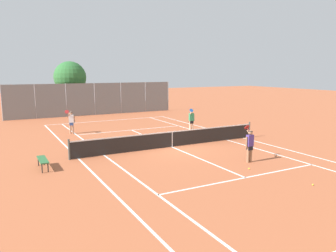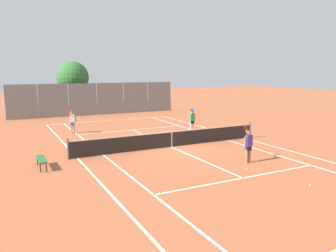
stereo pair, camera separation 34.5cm
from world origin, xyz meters
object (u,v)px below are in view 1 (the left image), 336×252
object	(u,v)px
loose_tennis_ball_3	(246,145)
courtside_bench	(43,160)
player_far_right	(191,119)
player_near_side	(250,144)
player_far_left	(71,121)
tree_behind_left	(69,78)
loose_tennis_ball_4	(205,134)
loose_tennis_ball_0	(249,169)
tennis_net	(172,139)
loose_tennis_ball_1	(313,185)
loose_tennis_ball_2	(197,130)

from	to	relation	value
loose_tennis_ball_3	courtside_bench	bearing A→B (deg)	176.57
player_far_right	loose_tennis_ball_3	size ratio (longest dim) A/B	26.88
player_near_side	player_far_left	bearing A→B (deg)	117.57
tree_behind_left	loose_tennis_ball_4	bearing A→B (deg)	-70.39
player_near_side	loose_tennis_ball_0	size ratio (longest dim) A/B	26.88
loose_tennis_ball_3	loose_tennis_ball_4	world-z (taller)	same
tennis_net	courtside_bench	bearing A→B (deg)	-172.16
loose_tennis_ball_0	courtside_bench	world-z (taller)	courtside_bench
loose_tennis_ball_3	tree_behind_left	size ratio (longest dim) A/B	0.01
tennis_net	loose_tennis_ball_0	distance (m)	5.65
player_far_left	player_far_right	distance (m)	8.67
courtside_bench	loose_tennis_ball_3	bearing A→B (deg)	-3.43
courtside_bench	tree_behind_left	size ratio (longest dim) A/B	0.28
loose_tennis_ball_1	tennis_net	bearing A→B (deg)	101.34
loose_tennis_ball_2	courtside_bench	distance (m)	12.52
loose_tennis_ball_1	loose_tennis_ball_2	xyz separation A→B (m)	(2.53, 12.19, 0.00)
tennis_net	loose_tennis_ball_0	size ratio (longest dim) A/B	181.82
loose_tennis_ball_3	tennis_net	bearing A→B (deg)	157.92
tree_behind_left	loose_tennis_ball_0	bearing A→B (deg)	-83.22
courtside_bench	player_far_right	bearing A→B (deg)	23.06
loose_tennis_ball_4	player_far_left	bearing A→B (deg)	150.08
loose_tennis_ball_1	tree_behind_left	xyz separation A→B (m)	(-3.60, 27.03, 3.65)
loose_tennis_ball_0	loose_tennis_ball_3	bearing A→B (deg)	49.93
player_far_right	loose_tennis_ball_2	bearing A→B (deg)	12.76
player_near_side	loose_tennis_ball_4	world-z (taller)	player_near_side
loose_tennis_ball_0	tennis_net	bearing A→B (deg)	99.87
loose_tennis_ball_2	loose_tennis_ball_3	bearing A→B (deg)	-90.14
tennis_net	player_far_left	bearing A→B (deg)	121.60
loose_tennis_ball_3	loose_tennis_ball_0	bearing A→B (deg)	-130.07
tennis_net	player_near_side	distance (m)	4.99
player_near_side	loose_tennis_ball_2	size ratio (longest dim) A/B	26.88
player_near_side	loose_tennis_ball_1	xyz separation A→B (m)	(-0.09, -3.75, -0.89)
loose_tennis_ball_0	loose_tennis_ball_1	distance (m)	2.93
tennis_net	loose_tennis_ball_0	world-z (taller)	tennis_net
loose_tennis_ball_1	loose_tennis_ball_3	size ratio (longest dim) A/B	1.00
player_far_left	tree_behind_left	bearing A→B (deg)	78.22
player_far_left	loose_tennis_ball_2	xyz separation A→B (m)	(8.54, -3.24, -0.89)
loose_tennis_ball_2	loose_tennis_ball_3	distance (m)	5.50
loose_tennis_ball_3	tree_behind_left	xyz separation A→B (m)	(-6.11, 20.35, 3.65)
player_far_right	loose_tennis_ball_3	world-z (taller)	player_far_right
player_far_left	courtside_bench	distance (m)	8.61
player_near_side	tree_behind_left	world-z (taller)	tree_behind_left
loose_tennis_ball_2	tennis_net	bearing A→B (deg)	-137.96
player_far_right	courtside_bench	distance (m)	11.97
player_far_left	loose_tennis_ball_0	size ratio (longest dim) A/B	26.88
player_far_right	courtside_bench	world-z (taller)	player_far_right
tennis_net	tree_behind_left	size ratio (longest dim) A/B	2.20
courtside_bench	tree_behind_left	distance (m)	20.65
player_near_side	loose_tennis_ball_0	xyz separation A→B (m)	(-0.80, -0.90, -0.89)
tennis_net	loose_tennis_ball_3	xyz separation A→B (m)	(4.20, -1.70, -0.48)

